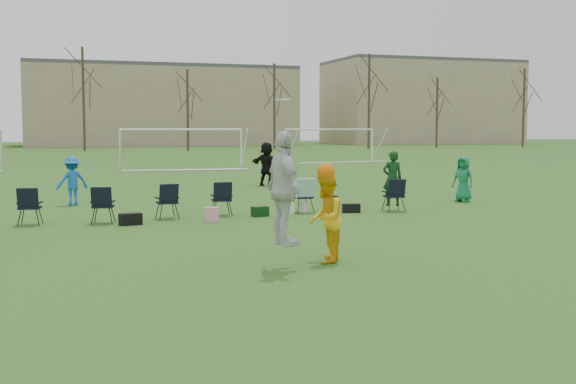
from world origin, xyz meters
name	(u,v)px	position (x,y,z in m)	size (l,w,h in m)	color
ground	(274,275)	(0.00, 0.00, 0.00)	(260.00, 260.00, 0.00)	#2B591C
fielder_blue	(72,181)	(-2.91, 12.59, 0.78)	(1.01, 0.58, 1.57)	blue
fielder_green_far	(463,179)	(9.65, 9.68, 0.76)	(0.75, 0.49, 1.53)	#147248
fielder_black	(267,164)	(5.27, 18.22, 0.94)	(1.75, 0.56, 1.89)	black
center_contest	(302,201)	(0.70, 0.53, 1.18)	(1.70, 1.52, 2.97)	silver
sideline_setup	(241,198)	(1.51, 8.05, 0.53)	(10.92, 1.86, 1.79)	#0F3816
goal_mid	(182,137)	(4.00, 32.00, 1.92)	(7.40, 0.63, 2.46)	white
goal_right	(330,136)	(16.00, 38.00, 1.92)	(7.35, 1.14, 2.46)	white
tree_line	(87,104)	(0.24, 69.85, 5.09)	(110.28, 3.28, 11.40)	#382B21
building_row	(124,104)	(6.73, 96.00, 5.99)	(126.00, 16.00, 13.00)	tan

